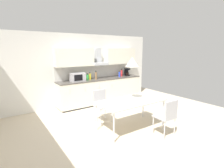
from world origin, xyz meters
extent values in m
cube|color=beige|center=(0.00, 0.00, -0.01)|extent=(8.06, 7.25, 0.02)
cube|color=silver|center=(0.00, 2.47, 1.25)|extent=(6.45, 0.10, 2.50)
cube|color=#333333|center=(0.88, 2.11, 0.03)|extent=(3.11, 0.57, 0.05)
cube|color=silver|center=(0.88, 2.11, 0.47)|extent=(3.24, 0.62, 0.84)
cube|color=#4C4742|center=(0.88, 2.11, 0.90)|extent=(3.26, 0.64, 0.03)
cube|color=silver|center=(-0.47, 1.79, 0.68)|extent=(0.01, 0.01, 0.14)
cube|color=silver|center=(0.07, 1.79, 0.68)|extent=(0.01, 0.01, 0.14)
cube|color=silver|center=(0.61, 1.79, 0.68)|extent=(0.01, 0.01, 0.14)
cube|color=silver|center=(1.15, 1.79, 0.68)|extent=(0.01, 0.01, 0.14)
cube|color=silver|center=(0.88, 2.40, 1.15)|extent=(3.24, 0.02, 0.47)
cube|color=silver|center=(-0.08, 2.25, 1.71)|extent=(1.33, 0.34, 0.61)
cube|color=silver|center=(1.83, 2.25, 1.71)|extent=(1.33, 0.34, 0.61)
cube|color=#B7BABF|center=(0.88, 2.23, 1.46)|extent=(0.58, 0.40, 0.10)
cube|color=#B7BABF|center=(0.88, 2.34, 1.73)|extent=(0.20, 0.16, 0.56)
cube|color=#ADADB2|center=(-0.05, 2.11, 1.06)|extent=(0.48, 0.34, 0.28)
cube|color=black|center=(-0.09, 1.93, 1.06)|extent=(0.29, 0.01, 0.20)
cube|color=black|center=(2.11, 2.11, 0.93)|extent=(0.18, 0.18, 0.02)
cylinder|color=black|center=(2.11, 2.10, 1.00)|extent=(0.12, 0.12, 0.12)
cube|color=black|center=(2.11, 2.17, 1.07)|extent=(0.16, 0.08, 0.30)
cube|color=black|center=(2.11, 2.10, 1.19)|extent=(0.18, 0.16, 0.06)
cylinder|color=red|center=(1.87, 2.17, 1.04)|extent=(0.08, 0.08, 0.24)
cylinder|color=black|center=(1.87, 2.17, 1.18)|extent=(0.03, 0.03, 0.05)
cylinder|color=yellow|center=(0.45, 2.16, 1.02)|extent=(0.07, 0.07, 0.21)
cylinder|color=black|center=(0.45, 2.16, 1.15)|extent=(0.03, 0.03, 0.05)
cylinder|color=green|center=(0.34, 2.15, 1.01)|extent=(0.08, 0.08, 0.18)
cylinder|color=black|center=(0.34, 2.15, 1.12)|extent=(0.03, 0.03, 0.04)
cylinder|color=blue|center=(1.70, 2.09, 1.01)|extent=(0.07, 0.07, 0.19)
cylinder|color=black|center=(1.70, 2.09, 1.13)|extent=(0.03, 0.03, 0.04)
cylinder|color=brown|center=(0.63, 2.05, 1.05)|extent=(0.08, 0.08, 0.26)
cylinder|color=black|center=(0.63, 2.05, 1.20)|extent=(0.03, 0.03, 0.06)
cube|color=silver|center=(0.37, -0.18, 0.70)|extent=(1.69, 0.85, 0.04)
cylinder|color=silver|center=(-0.41, -0.54, 0.34)|extent=(0.04, 0.04, 0.69)
cylinder|color=silver|center=(1.16, -0.54, 0.34)|extent=(0.04, 0.04, 0.69)
cylinder|color=silver|center=(-0.41, 0.19, 0.34)|extent=(0.04, 0.04, 0.69)
cylinder|color=silver|center=(1.16, 0.19, 0.34)|extent=(0.04, 0.04, 0.69)
cube|color=#B2B2B7|center=(0.75, -0.90, 0.45)|extent=(0.41, 0.41, 0.04)
cube|color=#B2B2B7|center=(0.75, -1.08, 0.67)|extent=(0.38, 0.05, 0.40)
cylinder|color=silver|center=(0.59, -0.73, 0.21)|extent=(0.02, 0.02, 0.43)
cylinder|color=silver|center=(0.93, -0.74, 0.21)|extent=(0.02, 0.02, 0.43)
cylinder|color=silver|center=(0.58, -1.07, 0.21)|extent=(0.02, 0.02, 0.43)
cylinder|color=silver|center=(0.92, -1.08, 0.21)|extent=(0.02, 0.02, 0.43)
cube|color=#B2B2B7|center=(-0.01, 0.55, 0.45)|extent=(0.40, 0.40, 0.04)
cube|color=#B2B2B7|center=(-0.01, 0.73, 0.67)|extent=(0.38, 0.04, 0.40)
cylinder|color=silver|center=(0.16, 0.38, 0.21)|extent=(0.02, 0.02, 0.43)
cylinder|color=silver|center=(-0.18, 0.38, 0.21)|extent=(0.02, 0.02, 0.43)
cylinder|color=silver|center=(0.16, 0.72, 0.21)|extent=(0.02, 0.02, 0.43)
cylinder|color=silver|center=(-0.18, 0.72, 0.21)|extent=(0.02, 0.02, 0.43)
cone|color=silver|center=(0.37, -0.18, 1.67)|extent=(0.32, 0.32, 0.22)
camera|label=1|loc=(-2.39, -3.35, 1.97)|focal=28.00mm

